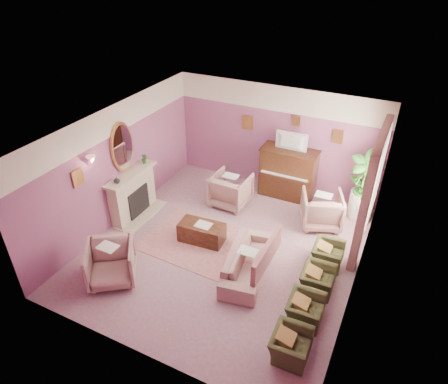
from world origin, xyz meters
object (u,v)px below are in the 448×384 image
at_px(piano, 288,174).
at_px(olive_chair_d, 328,251).
at_px(olive_chair_a, 291,342).
at_px(side_table, 359,204).
at_px(television, 291,141).
at_px(olive_chair_c, 318,277).
at_px(coffee_table, 202,232).
at_px(sofa, 248,257).
at_px(floral_armchair_left, 231,188).
at_px(floral_armchair_front, 111,261).
at_px(floral_armchair_right, 322,208).
at_px(olive_chair_b, 306,306).

distance_m(piano, olive_chair_d, 2.73).
distance_m(olive_chair_a, side_table, 4.46).
xyz_separation_m(television, olive_chair_c, (1.63, -2.93, -1.30)).
bearing_deg(coffee_table, sofa, -19.77).
height_order(floral_armchair_left, olive_chair_c, floral_armchair_left).
relative_size(floral_armchair_left, floral_armchair_front, 1.00).
bearing_deg(floral_armchair_right, olive_chair_c, -76.96).
distance_m(piano, sofa, 3.17).
xyz_separation_m(floral_armchair_left, olive_chair_c, (2.77, -1.94, -0.16)).
bearing_deg(piano, floral_armchair_right, -38.05).
distance_m(coffee_table, olive_chair_d, 2.76).
height_order(television, floral_armchair_left, television).
height_order(olive_chair_a, olive_chair_d, same).
xyz_separation_m(television, side_table, (1.89, -0.12, -1.25)).
relative_size(olive_chair_b, olive_chair_d, 1.00).
bearing_deg(olive_chair_a, floral_armchair_right, 97.40).
bearing_deg(television, floral_armchair_front, -114.88).
height_order(sofa, olive_chair_c, sofa).
bearing_deg(sofa, side_table, 60.94).
relative_size(sofa, olive_chair_b, 2.68).
height_order(coffee_table, olive_chair_b, olive_chair_b).
bearing_deg(coffee_table, olive_chair_d, 10.79).
bearing_deg(olive_chair_d, floral_armchair_front, -147.44).
distance_m(piano, floral_armchair_front, 4.98).
bearing_deg(floral_armchair_left, olive_chair_a, -52.26).
relative_size(television, floral_armchair_right, 0.86).
distance_m(piano, olive_chair_b, 4.15).
bearing_deg(floral_armchair_left, floral_armchair_front, -104.88).
xyz_separation_m(olive_chair_a, olive_chair_c, (0.00, 1.64, 0.00)).
distance_m(sofa, floral_armchair_front, 2.69).
relative_size(sofa, olive_chair_a, 2.68).
height_order(olive_chair_a, side_table, side_table).
xyz_separation_m(floral_armchair_front, side_table, (3.97, 4.36, -0.11)).
height_order(piano, floral_armchair_left, piano).
relative_size(floral_armchair_left, side_table, 1.32).
xyz_separation_m(olive_chair_c, olive_chair_d, (0.00, 0.82, 0.00)).
bearing_deg(floral_armchair_front, sofa, 30.76).
height_order(coffee_table, sofa, sofa).
relative_size(piano, sofa, 0.75).
distance_m(coffee_table, floral_armchair_right, 2.86).
xyz_separation_m(floral_armchair_right, floral_armchair_front, (-3.22, -3.63, 0.00)).
bearing_deg(floral_armchair_front, piano, 65.36).
relative_size(floral_armchair_front, side_table, 1.32).
xyz_separation_m(coffee_table, sofa, (1.32, -0.47, 0.15)).
bearing_deg(sofa, olive_chair_d, 35.40).
bearing_deg(olive_chair_d, floral_armchair_right, 110.87).
bearing_deg(floral_armchair_front, side_table, 47.68).
bearing_deg(side_table, floral_armchair_front, -132.32).
height_order(olive_chair_b, olive_chair_c, same).
bearing_deg(floral_armchair_left, television, 40.69).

